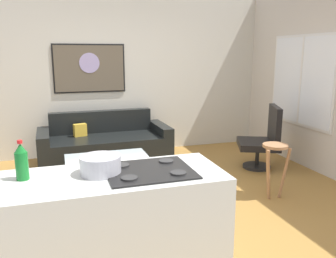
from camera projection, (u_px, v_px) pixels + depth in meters
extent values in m
cube|color=#A07336|center=(158.00, 206.00, 4.12)|extent=(6.40, 6.40, 0.04)
cube|color=beige|center=(119.00, 73.00, 6.07)|extent=(6.40, 0.05, 2.80)
cube|color=beige|center=(332.00, 79.00, 4.86)|extent=(0.05, 6.40, 2.80)
cube|color=black|center=(106.00, 150.00, 5.64)|extent=(1.71, 0.93, 0.44)
cube|color=black|center=(101.00, 121.00, 5.90)|extent=(1.69, 0.20, 0.36)
cube|color=black|center=(44.00, 151.00, 5.33)|extent=(0.20, 0.90, 0.58)
cube|color=black|center=(161.00, 141.00, 5.93)|extent=(0.20, 0.90, 0.58)
cube|color=gold|center=(80.00, 130.00, 5.61)|extent=(0.22, 0.14, 0.20)
cube|color=silver|center=(107.00, 157.00, 4.65)|extent=(1.07, 0.51, 0.02)
cylinder|color=#232326|center=(71.00, 180.00, 4.36)|extent=(0.03, 0.03, 0.39)
cylinder|color=#232326|center=(146.00, 173.00, 4.64)|extent=(0.03, 0.03, 0.39)
cylinder|color=#232326|center=(69.00, 170.00, 4.75)|extent=(0.03, 0.03, 0.39)
cylinder|color=#232326|center=(139.00, 163.00, 5.04)|extent=(0.03, 0.03, 0.39)
cylinder|color=black|center=(257.00, 166.00, 5.44)|extent=(0.43, 0.43, 0.04)
cylinder|color=black|center=(257.00, 154.00, 5.40)|extent=(0.06, 0.06, 0.35)
cube|color=black|center=(258.00, 144.00, 5.37)|extent=(0.78, 0.80, 0.10)
cube|color=black|center=(275.00, 124.00, 5.28)|extent=(0.31, 0.60, 0.54)
cylinder|color=#A5744C|center=(275.00, 146.00, 4.20)|extent=(0.30, 0.30, 0.03)
cylinder|color=#A5744C|center=(268.00, 169.00, 4.39)|extent=(0.04, 0.13, 0.64)
cylinder|color=#A5744C|center=(269.00, 175.00, 4.18)|extent=(0.13, 0.09, 0.64)
cylinder|color=#A5744C|center=(285.00, 173.00, 4.25)|extent=(0.13, 0.09, 0.64)
cube|color=silver|center=(110.00, 238.00, 2.48)|extent=(1.61, 0.66, 0.93)
cube|color=black|center=(149.00, 170.00, 2.47)|extent=(0.60, 0.52, 0.01)
cylinder|color=#2D2D2D|center=(129.00, 178.00, 2.28)|extent=(0.11, 0.11, 0.01)
cylinder|color=#2D2D2D|center=(178.00, 173.00, 2.38)|extent=(0.11, 0.11, 0.01)
cylinder|color=#2D2D2D|center=(122.00, 165.00, 2.55)|extent=(0.11, 0.11, 0.01)
cylinder|color=#2D2D2D|center=(166.00, 161.00, 2.64)|extent=(0.11, 0.11, 0.01)
cylinder|color=#177529|center=(22.00, 166.00, 2.29)|extent=(0.08, 0.08, 0.19)
cone|color=#177529|center=(20.00, 148.00, 2.26)|extent=(0.07, 0.07, 0.06)
cylinder|color=red|center=(20.00, 142.00, 2.26)|extent=(0.03, 0.03, 0.02)
cylinder|color=silver|center=(101.00, 173.00, 2.42)|extent=(0.16, 0.16, 0.01)
cylinder|color=silver|center=(100.00, 165.00, 2.41)|extent=(0.28, 0.28, 0.13)
cube|color=black|center=(90.00, 68.00, 5.87)|extent=(1.19, 0.01, 0.81)
cube|color=brown|center=(90.00, 68.00, 5.86)|extent=(1.14, 0.02, 0.76)
cylinder|color=#A395C6|center=(89.00, 63.00, 5.83)|extent=(0.33, 0.01, 0.33)
cube|color=silver|center=(301.00, 81.00, 5.43)|extent=(0.02, 1.45, 1.40)
cube|color=white|center=(301.00, 81.00, 5.42)|extent=(0.01, 1.37, 1.32)
cube|color=silver|center=(301.00, 81.00, 5.42)|extent=(0.01, 0.04, 1.32)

